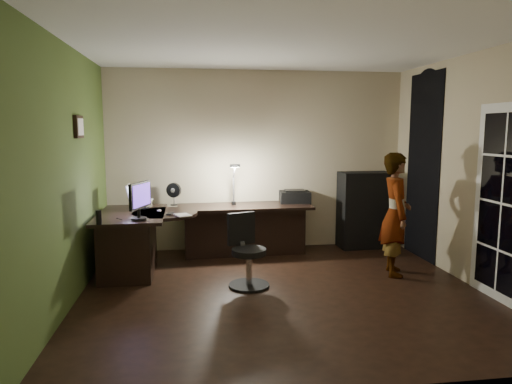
{
  "coord_description": "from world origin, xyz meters",
  "views": [
    {
      "loc": [
        -0.97,
        -4.87,
        1.82
      ],
      "look_at": [
        -0.15,
        1.05,
        1.0
      ],
      "focal_mm": 32.0,
      "sensor_mm": 36.0,
      "label": 1
    }
  ],
  "objects": [
    {
      "name": "wall_right",
      "position": [
        2.25,
        0.0,
        1.35
      ],
      "size": [
        0.01,
        4.0,
        2.7
      ],
      "primitive_type": "cube",
      "color": "tan",
      "rests_on": "floor"
    },
    {
      "name": "framed_picture",
      "position": [
        -2.22,
        0.45,
        1.85
      ],
      "size": [
        0.04,
        0.3,
        0.25
      ],
      "primitive_type": "cube",
      "color": "black",
      "rests_on": "wall_left"
    },
    {
      "name": "headphones",
      "position": [
        0.55,
        1.88,
        0.76
      ],
      "size": [
        0.19,
        0.13,
        0.08
      ],
      "primitive_type": "cube",
      "rotation": [
        0.0,
        0.0,
        0.36
      ],
      "color": "navy",
      "rests_on": "desk_right"
    },
    {
      "name": "office_chair",
      "position": [
        -0.35,
        0.22,
        0.42
      ],
      "size": [
        0.62,
        0.62,
        0.85
      ],
      "primitive_type": "cube",
      "rotation": [
        0.0,
        0.0,
        0.37
      ],
      "color": "black",
      "rests_on": "floor"
    },
    {
      "name": "pen",
      "position": [
        -1.83,
        0.49,
        0.79
      ],
      "size": [
        0.08,
        0.11,
        0.01
      ],
      "primitive_type": "cube",
      "rotation": [
        0.0,
        0.0,
        0.63
      ],
      "color": "black",
      "rests_on": "desk_left"
    },
    {
      "name": "laptop",
      "position": [
        -1.67,
        1.28,
        0.99
      ],
      "size": [
        0.32,
        0.3,
        0.21
      ],
      "primitive_type": "cube",
      "rotation": [
        0.0,
        0.0,
        -0.02
      ],
      "color": "silver",
      "rests_on": "laptop_stand"
    },
    {
      "name": "desk_lamp",
      "position": [
        -0.39,
        1.7,
        1.05
      ],
      "size": [
        0.23,
        0.33,
        0.66
      ],
      "primitive_type": "cube",
      "rotation": [
        0.0,
        0.0,
        -0.24
      ],
      "color": "black",
      "rests_on": "desk_right"
    },
    {
      "name": "wall_left",
      "position": [
        -2.25,
        0.0,
        1.35
      ],
      "size": [
        0.01,
        4.0,
        2.7
      ],
      "primitive_type": "cube",
      "color": "tan",
      "rests_on": "floor"
    },
    {
      "name": "desk_fan",
      "position": [
        -1.26,
        1.86,
        0.88
      ],
      "size": [
        0.24,
        0.19,
        0.33
      ],
      "primitive_type": "cube",
      "rotation": [
        0.0,
        0.0,
        -0.38
      ],
      "color": "black",
      "rests_on": "desk_right"
    },
    {
      "name": "cabinet",
      "position": [
        1.65,
        1.78,
        0.59
      ],
      "size": [
        0.8,
        0.42,
        1.17
      ],
      "primitive_type": "cube",
      "rotation": [
        0.0,
        0.0,
        0.04
      ],
      "color": "black",
      "rests_on": "floor"
    },
    {
      "name": "person",
      "position": [
        1.53,
        0.44,
        0.77
      ],
      "size": [
        0.49,
        0.62,
        1.54
      ],
      "primitive_type": "imported",
      "rotation": [
        0.0,
        0.0,
        1.33
      ],
      "color": "#D8A88C",
      "rests_on": "floor"
    },
    {
      "name": "floor",
      "position": [
        0.0,
        0.0,
        -0.01
      ],
      "size": [
        4.5,
        4.0,
        0.01
      ],
      "primitive_type": "cube",
      "color": "black",
      "rests_on": "ground"
    },
    {
      "name": "mouse",
      "position": [
        -1.4,
        0.93,
        0.8
      ],
      "size": [
        0.06,
        0.08,
        0.03
      ],
      "primitive_type": "ellipsoid",
      "rotation": [
        0.0,
        0.0,
        -0.03
      ],
      "color": "silver",
      "rests_on": "desk_left"
    },
    {
      "name": "speaker",
      "position": [
        -2.01,
        0.23,
        0.87
      ],
      "size": [
        0.08,
        0.08,
        0.16
      ],
      "primitive_type": "cylinder",
      "rotation": [
        0.0,
        0.0,
        -0.43
      ],
      "color": "black",
      "rests_on": "desk_left"
    },
    {
      "name": "french_door",
      "position": [
        2.24,
        -0.55,
        1.05
      ],
      "size": [
        0.02,
        0.92,
        2.1
      ],
      "primitive_type": "cube",
      "color": "white",
      "rests_on": "floor"
    },
    {
      "name": "phone",
      "position": [
        -1.26,
        0.77,
        0.79
      ],
      "size": [
        0.1,
        0.15,
        0.01
      ],
      "primitive_type": "cube",
      "rotation": [
        0.0,
        0.0,
        -0.22
      ],
      "color": "black",
      "rests_on": "desk_left"
    },
    {
      "name": "wall_front",
      "position": [
        0.0,
        -2.0,
        1.35
      ],
      "size": [
        4.5,
        0.01,
        2.7
      ],
      "primitive_type": "cube",
      "color": "tan",
      "rests_on": "floor"
    },
    {
      "name": "desk_left",
      "position": [
        -1.75,
        0.95,
        0.39
      ],
      "size": [
        0.84,
        1.35,
        0.77
      ],
      "primitive_type": "cube",
      "rotation": [
        0.0,
        0.0,
        0.01
      ],
      "color": "black",
      "rests_on": "floor"
    },
    {
      "name": "wall_back",
      "position": [
        0.0,
        2.0,
        1.35
      ],
      "size": [
        4.5,
        0.01,
        2.7
      ],
      "primitive_type": "cube",
      "color": "tan",
      "rests_on": "floor"
    },
    {
      "name": "monitor",
      "position": [
        -1.61,
        0.49,
        0.94
      ],
      "size": [
        0.26,
        0.48,
        0.31
      ],
      "primitive_type": "cube",
      "rotation": [
        0.0,
        0.0,
        -0.36
      ],
      "color": "black",
      "rests_on": "desk_left"
    },
    {
      "name": "notepad",
      "position": [
        -1.1,
        0.64,
        0.79
      ],
      "size": [
        0.23,
        0.27,
        0.01
      ],
      "primitive_type": "cube",
      "rotation": [
        0.0,
        0.0,
        0.36
      ],
      "color": "silver",
      "rests_on": "desk_left"
    },
    {
      "name": "green_wall_overlay",
      "position": [
        -2.24,
        0.0,
        1.35
      ],
      "size": [
        0.0,
        4.0,
        2.7
      ],
      "primitive_type": "cube",
      "color": "#425823",
      "rests_on": "floor"
    },
    {
      "name": "laptop_stand",
      "position": [
        -1.67,
        1.28,
        0.83
      ],
      "size": [
        0.28,
        0.25,
        0.1
      ],
      "primitive_type": "cube",
      "rotation": [
        0.0,
        0.0,
        -0.33
      ],
      "color": "silver",
      "rests_on": "desk_left"
    },
    {
      "name": "printer",
      "position": [
        0.55,
        1.8,
        0.81
      ],
      "size": [
        0.48,
        0.38,
        0.2
      ],
      "primitive_type": "cube",
      "rotation": [
        0.0,
        0.0,
        -0.08
      ],
      "color": "black",
      "rests_on": "desk_right"
    },
    {
      "name": "ceiling",
      "position": [
        0.0,
        0.0,
        2.71
      ],
      "size": [
        4.5,
        4.0,
        0.01
      ],
      "primitive_type": "cube",
      "color": "silver",
      "rests_on": "floor"
    },
    {
      "name": "desk_right",
      "position": [
        -0.24,
        1.63,
        0.36
      ],
      "size": [
        1.96,
        0.74,
        0.73
      ],
      "primitive_type": "cube",
      "rotation": [
        0.0,
        0.0,
        0.03
      ],
      "color": "black",
      "rests_on": "floor"
    },
    {
      "name": "arched_doorway",
      "position": [
        2.24,
        1.15,
        1.3
      ],
      "size": [
        0.01,
        0.9,
        2.6
      ],
      "primitive_type": "cube",
      "color": "black",
      "rests_on": "floor"
    }
  ]
}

